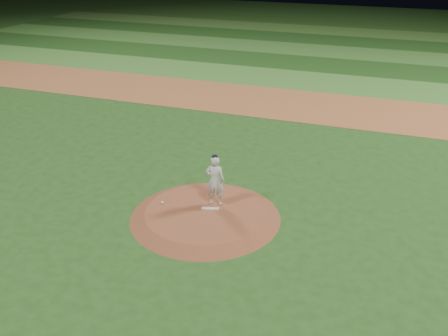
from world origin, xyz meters
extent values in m
plane|color=#224C18|center=(0.00, 0.00, 0.00)|extent=(120.00, 120.00, 0.00)
cube|color=#9F5B31|center=(0.00, 14.00, 0.01)|extent=(70.00, 6.00, 0.02)
cube|color=#3D792C|center=(0.00, 19.50, 0.01)|extent=(70.00, 5.00, 0.02)
cube|color=#1C4416|center=(0.00, 24.50, 0.01)|extent=(70.00, 5.00, 0.02)
cube|color=#376D27|center=(0.00, 29.50, 0.01)|extent=(70.00, 5.00, 0.02)
cube|color=#1B4315|center=(0.00, 34.50, 0.01)|extent=(70.00, 5.00, 0.02)
cube|color=#386525|center=(0.00, 39.50, 0.01)|extent=(70.00, 5.00, 0.02)
cube|color=#224817|center=(0.00, 44.50, 0.01)|extent=(70.00, 5.00, 0.02)
cone|color=brown|center=(0.00, 0.00, 0.12)|extent=(5.50, 5.50, 0.25)
cube|color=white|center=(0.10, 0.22, 0.27)|extent=(0.65, 0.33, 0.03)
ellipsoid|color=silver|center=(-1.74, -0.01, 0.28)|extent=(0.12, 0.12, 0.07)
imported|color=silver|center=(0.15, 0.62, 1.23)|extent=(0.78, 0.58, 1.96)
ellipsoid|color=black|center=(0.15, 0.62, 2.19)|extent=(0.22, 0.22, 0.15)
camera|label=1|loc=(6.01, -14.55, 9.49)|focal=40.00mm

